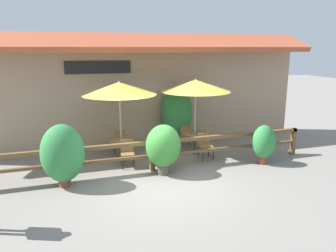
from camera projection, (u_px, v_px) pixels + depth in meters
The scene contains 15 objects.
ground_plane at pixel (162, 184), 9.11m from camera, with size 60.00×60.00×0.00m, color gray.
building_facade at pixel (131, 89), 12.40m from camera, with size 14.28×1.49×4.23m.
patio_railing at pixel (152, 149), 9.92m from camera, with size 10.40×0.14×0.95m.
patio_umbrella_near at pixel (119, 89), 10.53m from camera, with size 2.42×2.42×2.64m.
dining_table_near at pixel (121, 143), 10.96m from camera, with size 0.91×0.91×0.74m.
chair_near_streetside at pixel (127, 152), 10.32m from camera, with size 0.47×0.47×0.86m.
chair_near_wallside at pixel (120, 140), 11.69m from camera, with size 0.45×0.45×0.86m.
patio_umbrella_middle at pixel (196, 86), 11.32m from camera, with size 2.42×2.42×2.64m.
dining_table_middle at pixel (195, 136), 11.74m from camera, with size 0.91×0.91×0.74m.
chair_middle_streetside at pixel (205, 145), 11.10m from camera, with size 0.42×0.42×0.86m.
chair_middle_wallside at pixel (185, 134), 12.43m from camera, with size 0.50×0.50×0.86m.
potted_plant_entrance_palm at pixel (163, 147), 9.62m from camera, with size 1.05×0.94×1.51m.
potted_plant_broad_leaf at pixel (63, 154), 8.74m from camera, with size 1.15×1.04×1.73m.
potted_plant_small_flowering at pixel (264, 143), 10.52m from camera, with size 0.76×0.69×1.29m.
potted_plant_corner_fern at pixel (177, 114), 12.61m from camera, with size 1.20×1.08×2.26m.
Camera 1 is at (-2.46, -8.12, 3.68)m, focal length 35.00 mm.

